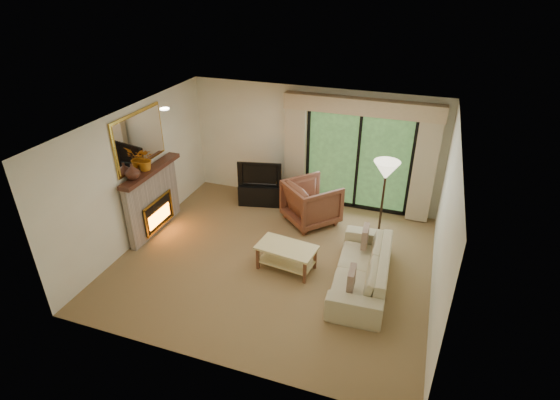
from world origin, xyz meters
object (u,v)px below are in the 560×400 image
(sofa, at_px, (362,268))
(coffee_table, at_px, (287,257))
(armchair, at_px, (312,202))
(media_console, at_px, (261,194))

(sofa, bearing_deg, coffee_table, -91.67)
(armchair, relative_size, sofa, 0.45)
(sofa, bearing_deg, armchair, -144.05)
(armchair, xyz_separation_m, sofa, (1.35, -1.69, -0.13))
(coffee_table, bearing_deg, armchair, 98.09)
(sofa, distance_m, coffee_table, 1.33)
(armchair, bearing_deg, sofa, 171.19)
(sofa, height_order, coffee_table, sofa)
(sofa, bearing_deg, media_console, -131.01)
(media_console, relative_size, coffee_table, 0.93)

